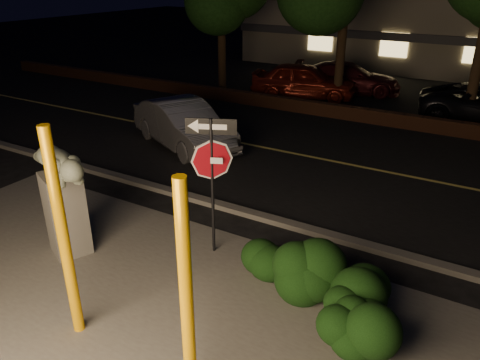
# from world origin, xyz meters

# --- Properties ---
(ground) EXTENTS (90.00, 90.00, 0.00)m
(ground) POSITION_xyz_m (0.00, 10.00, 0.00)
(ground) COLOR black
(ground) RESTS_ON ground
(patio) EXTENTS (14.00, 6.00, 0.02)m
(patio) POSITION_xyz_m (0.00, -1.00, 0.01)
(patio) COLOR #4C4944
(patio) RESTS_ON ground
(road) EXTENTS (80.00, 8.00, 0.01)m
(road) POSITION_xyz_m (0.00, 7.00, 0.01)
(road) COLOR black
(road) RESTS_ON ground
(lane_marking) EXTENTS (80.00, 0.12, 0.00)m
(lane_marking) POSITION_xyz_m (0.00, 7.00, 0.02)
(lane_marking) COLOR gold
(lane_marking) RESTS_ON road
(curb) EXTENTS (80.00, 0.25, 0.12)m
(curb) POSITION_xyz_m (0.00, 2.90, 0.06)
(curb) COLOR #4C4944
(curb) RESTS_ON ground
(brick_wall) EXTENTS (40.00, 0.35, 0.50)m
(brick_wall) POSITION_xyz_m (0.00, 11.30, 0.25)
(brick_wall) COLOR #422315
(brick_wall) RESTS_ON ground
(parking_lot) EXTENTS (40.00, 12.00, 0.01)m
(parking_lot) POSITION_xyz_m (0.00, 17.00, 0.01)
(parking_lot) COLOR black
(parking_lot) RESTS_ON ground
(building) EXTENTS (22.00, 10.20, 4.00)m
(building) POSITION_xyz_m (0.00, 24.99, 2.00)
(building) COLOR gray
(building) RESTS_ON ground
(yellow_pole_left) EXTENTS (0.17, 0.17, 3.31)m
(yellow_pole_left) POSITION_xyz_m (-1.31, -1.64, 1.65)
(yellow_pole_left) COLOR #EA9F06
(yellow_pole_left) RESTS_ON ground
(yellow_pole_right) EXTENTS (0.16, 0.16, 3.19)m
(yellow_pole_right) POSITION_xyz_m (1.00, -1.85, 1.60)
(yellow_pole_right) COLOR #FFAE06
(yellow_pole_right) RESTS_ON ground
(signpost) EXTENTS (0.85, 0.40, 2.72)m
(signpost) POSITION_xyz_m (-0.73, 1.28, 1.94)
(signpost) COLOR black
(signpost) RESTS_ON ground
(sculpture) EXTENTS (2.05, 1.31, 2.25)m
(sculpture) POSITION_xyz_m (-3.10, -0.18, 1.39)
(sculpture) COLOR #4C4944
(sculpture) RESTS_ON ground
(hedge_center) EXTENTS (1.93, 1.45, 0.91)m
(hedge_center) POSITION_xyz_m (0.97, 1.07, 0.45)
(hedge_center) COLOR black
(hedge_center) RESTS_ON ground
(hedge_right) EXTENTS (2.16, 1.63, 1.26)m
(hedge_right) POSITION_xyz_m (1.83, 1.07, 0.63)
(hedge_right) COLOR black
(hedge_right) RESTS_ON ground
(hedge_far_right) EXTENTS (1.45, 1.13, 0.89)m
(hedge_far_right) POSITION_xyz_m (2.46, 0.23, 0.44)
(hedge_far_right) COLOR black
(hedge_far_right) RESTS_ON ground
(silver_sedan) EXTENTS (4.59, 3.21, 1.43)m
(silver_sedan) POSITION_xyz_m (-4.87, 5.85, 0.72)
(silver_sedan) COLOR #B3B2B8
(silver_sedan) RESTS_ON ground
(parked_car_red) EXTENTS (4.74, 2.84, 1.51)m
(parked_car_red) POSITION_xyz_m (-4.10, 13.39, 0.76)
(parked_car_red) COLOR maroon
(parked_car_red) RESTS_ON ground
(parked_car_darkred) EXTENTS (5.03, 3.22, 1.36)m
(parked_car_darkred) POSITION_xyz_m (-2.79, 15.21, 0.68)
(parked_car_darkred) COLOR #390D12
(parked_car_darkred) RESTS_ON ground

